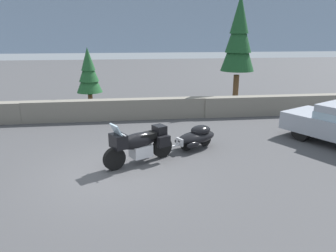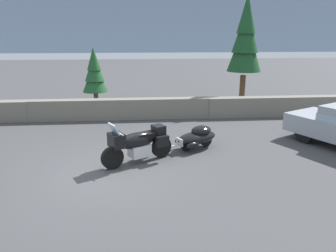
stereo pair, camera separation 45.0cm
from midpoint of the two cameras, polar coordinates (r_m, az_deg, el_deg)
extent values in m
plane|color=#424244|center=(9.22, -11.35, -8.19)|extent=(80.00, 80.00, 0.00)
cube|color=slate|center=(14.60, -10.05, 2.89)|extent=(8.00, 0.54, 0.91)
cube|color=slate|center=(16.26, 19.41, 3.55)|extent=(8.00, 0.55, 0.91)
cube|color=#7F93AD|center=(104.28, -8.22, 18.39)|extent=(240.00, 80.00, 16.00)
cylinder|color=black|center=(9.30, -10.86, -5.73)|extent=(0.65, 0.44, 0.66)
cylinder|color=black|center=(10.05, -2.32, -3.76)|extent=(0.65, 0.44, 0.66)
cube|color=silver|center=(9.65, -6.17, -4.38)|extent=(0.74, 0.67, 0.36)
ellipsoid|color=black|center=(9.49, -6.75, -2.64)|extent=(1.26, 0.96, 0.48)
cube|color=black|center=(9.19, -10.17, -2.64)|extent=(0.56, 0.63, 0.40)
cube|color=#9EB7C6|center=(9.07, -10.56, -0.73)|extent=(0.38, 0.48, 0.34)
cube|color=black|center=(9.60, -5.21, -1.74)|extent=(0.66, 0.58, 0.16)
cube|color=black|center=(9.81, -2.84, -0.69)|extent=(0.47, 0.50, 0.28)
cube|color=black|center=(9.63, -2.09, -2.75)|extent=(0.43, 0.33, 0.32)
cube|color=black|center=(10.11, -3.99, -1.85)|extent=(0.43, 0.33, 0.32)
cylinder|color=silver|center=(9.14, -9.96, -1.22)|extent=(0.37, 0.63, 0.04)
cylinder|color=silver|center=(9.23, -10.66, -4.22)|extent=(0.26, 0.18, 0.54)
cylinder|color=black|center=(10.63, 2.12, -3.25)|extent=(0.43, 0.30, 0.44)
cylinder|color=black|center=(11.13, 5.48, -2.41)|extent=(0.43, 0.30, 0.44)
ellipsoid|color=black|center=(10.82, 3.86, -2.02)|extent=(1.64, 1.31, 0.40)
ellipsoid|color=black|center=(10.87, 4.61, -0.74)|extent=(0.90, 0.84, 0.32)
cube|color=silver|center=(10.41, 0.84, -2.85)|extent=(0.21, 0.31, 0.24)
ellipsoid|color=black|center=(10.37, 3.22, -3.41)|extent=(0.52, 0.37, 0.20)
ellipsoid|color=black|center=(10.85, 1.09, -2.50)|extent=(0.52, 0.37, 0.20)
cylinder|color=silver|center=(10.22, -0.92, -3.74)|extent=(0.64, 0.38, 0.05)
cylinder|color=black|center=(12.45, 21.55, -0.89)|extent=(0.51, 0.70, 0.68)
cylinder|color=black|center=(13.74, 25.14, 0.23)|extent=(0.51, 0.70, 0.68)
cylinder|color=brown|center=(17.50, 11.16, 6.22)|extent=(0.29, 0.29, 1.63)
cone|color=#194723|center=(17.26, 11.59, 13.80)|extent=(1.72, 1.72, 2.57)
cone|color=#194723|center=(17.25, 11.74, 16.37)|extent=(1.34, 1.34, 2.25)
cone|color=#194723|center=(17.28, 11.89, 18.94)|extent=(0.95, 0.95, 1.93)
cylinder|color=brown|center=(16.09, -14.31, 3.84)|extent=(0.22, 0.22, 0.90)
cone|color=#1E5128|center=(15.88, -14.63, 8.35)|extent=(1.20, 1.20, 1.42)
cone|color=#1E5128|center=(15.83, -14.74, 9.89)|extent=(0.93, 0.93, 1.24)
cone|color=#1E5128|center=(15.79, -14.85, 11.43)|extent=(0.66, 0.66, 1.07)
camera|label=1|loc=(0.23, -91.24, -0.36)|focal=34.42mm
camera|label=2|loc=(0.23, 88.76, 0.36)|focal=34.42mm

